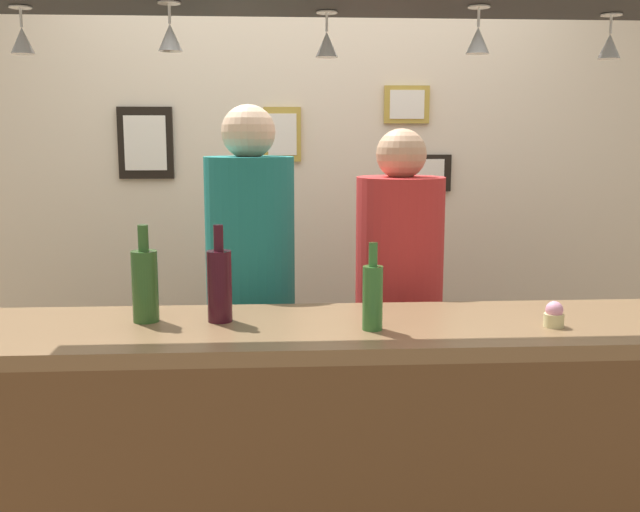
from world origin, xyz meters
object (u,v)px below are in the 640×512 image
Objects in this scene: picture_frame_caricature at (146,143)px; picture_frame_upper_small at (407,105)px; bottle_wine_dark_red at (219,284)px; bottle_beer_green_import at (373,295)px; picture_frame_lower_pair at (421,173)px; person_right_red_shirt at (399,297)px; bottle_champagne_green at (145,284)px; person_left_teal_shirt at (251,285)px; cupcake at (554,315)px; picture_frame_crest at (282,134)px.

picture_frame_upper_small is at bearing 0.00° from picture_frame_caricature.
bottle_beer_green_import is (0.46, -0.13, -0.01)m from bottle_wine_dark_red.
bottle_beer_green_import is 0.87× the size of picture_frame_lower_pair.
person_right_red_shirt is 5.46× the size of bottle_champagne_green.
person_right_red_shirt is 4.82× the size of picture_frame_caricature.
person_left_teal_shirt is 1.05× the size of person_right_red_shirt.
picture_frame_upper_small is at bearing 52.21° from bottle_champagne_green.
picture_frame_caricature is at bearing 134.37° from cupcake.
bottle_beer_green_import is 1.18× the size of picture_frame_upper_small.
person_left_teal_shirt is 0.58m from person_right_red_shirt.
picture_frame_lower_pair is at bearing 94.44° from cupcake.
picture_frame_upper_small reaches higher than picture_frame_caricature.
picture_frame_caricature is (-1.45, 1.48, 0.50)m from cupcake.
bottle_wine_dark_red is at bearing -97.65° from person_left_teal_shirt.
cupcake is at bearing -85.56° from picture_frame_lower_pair.
bottle_wine_dark_red is 0.23m from bottle_champagne_green.
bottle_champagne_green reaches higher than bottle_beer_green_import.
bottle_wine_dark_red is 1.15× the size of bottle_beer_green_import.
picture_frame_lower_pair is (0.81, 0.80, 0.39)m from person_left_teal_shirt.
picture_frame_upper_small is 0.62m from picture_frame_crest.
bottle_beer_green_import is (0.38, -0.68, 0.10)m from person_left_teal_shirt.
bottle_beer_green_import is at bearing -106.01° from person_right_red_shirt.
bottle_wine_dark_red is 1.01m from cupcake.
picture_frame_crest is at bearing 180.00° from picture_frame_upper_small.
bottle_wine_dark_red is 1.48m from picture_frame_caricature.
bottle_wine_dark_red is 1.00× the size of bottle_champagne_green.
bottle_wine_dark_red is 1.36× the size of picture_frame_upper_small.
picture_frame_crest is 0.65m from picture_frame_caricature.
person_left_teal_shirt is at bearing 82.35° from bottle_wine_dark_red.
person_right_red_shirt reaches higher than bottle_champagne_green.
cupcake is 0.26× the size of picture_frame_lower_pair.
picture_frame_lower_pair reaches higher than bottle_champagne_green.
bottle_beer_green_import is at bearing -15.40° from bottle_wine_dark_red.
person_right_red_shirt is at bearing 73.99° from bottle_beer_green_import.
picture_frame_caricature is at bearing 180.00° from picture_frame_upper_small.
picture_frame_crest is at bearing 99.47° from bottle_beer_green_import.
person_left_teal_shirt is at bearing -56.87° from picture_frame_caricature.
bottle_champagne_green is 1.48m from picture_frame_crest.
bottle_beer_green_import is at bearing -11.39° from bottle_champagne_green.
picture_frame_lower_pair is (0.43, 1.48, 0.28)m from bottle_beer_green_import.
person_right_red_shirt is 1.48m from picture_frame_caricature.
bottle_beer_green_import reaches higher than cupcake.
bottle_champagne_green is 1.00× the size of picture_frame_lower_pair.
cupcake is at bearing -61.78° from picture_frame_crest.
bottle_champagne_green is at bearing -127.79° from picture_frame_upper_small.
person_right_red_shirt is 0.88m from bottle_wine_dark_red.
person_left_teal_shirt is 6.64× the size of picture_frame_crest.
bottle_champagne_green is at bearing 176.94° from bottle_wine_dark_red.
cupcake is at bearing -7.18° from bottle_wine_dark_red.
picture_frame_upper_small reaches higher than cupcake.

